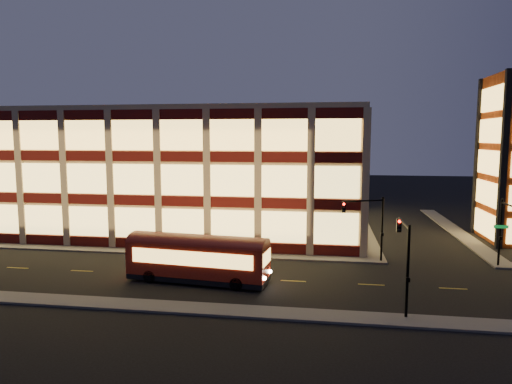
# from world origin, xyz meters

# --- Properties ---
(ground) EXTENTS (200.00, 200.00, 0.00)m
(ground) POSITION_xyz_m (0.00, 0.00, 0.00)
(ground) COLOR black
(ground) RESTS_ON ground
(sidewalk_office_south) EXTENTS (54.00, 2.00, 0.15)m
(sidewalk_office_south) POSITION_xyz_m (-3.00, 1.00, 0.07)
(sidewalk_office_south) COLOR #514F4C
(sidewalk_office_south) RESTS_ON ground
(sidewalk_office_east) EXTENTS (2.00, 30.00, 0.15)m
(sidewalk_office_east) POSITION_xyz_m (23.00, 17.00, 0.07)
(sidewalk_office_east) COLOR #514F4C
(sidewalk_office_east) RESTS_ON ground
(sidewalk_tower_west) EXTENTS (2.00, 30.00, 0.15)m
(sidewalk_tower_west) POSITION_xyz_m (34.00, 17.00, 0.07)
(sidewalk_tower_west) COLOR #514F4C
(sidewalk_tower_west) RESTS_ON ground
(sidewalk_near) EXTENTS (100.00, 2.00, 0.15)m
(sidewalk_near) POSITION_xyz_m (0.00, -13.00, 0.07)
(sidewalk_near) COLOR #514F4C
(sidewalk_near) RESTS_ON ground
(office_building) EXTENTS (50.45, 30.45, 14.50)m
(office_building) POSITION_xyz_m (-2.91, 16.91, 7.25)
(office_building) COLOR tan
(office_building) RESTS_ON ground
(traffic_signal_far) EXTENTS (3.79, 1.87, 6.00)m
(traffic_signal_far) POSITION_xyz_m (22.21, 0.24, 4.11)
(traffic_signal_far) COLOR black
(traffic_signal_far) RESTS_ON ground
(traffic_signal_right) EXTENTS (1.20, 4.37, 6.00)m
(traffic_signal_right) POSITION_xyz_m (33.50, -0.62, 4.10)
(traffic_signal_right) COLOR black
(traffic_signal_right) RESTS_ON ground
(traffic_signal_near) EXTENTS (0.32, 4.45, 6.00)m
(traffic_signal_near) POSITION_xyz_m (23.50, -11.03, 4.13)
(traffic_signal_near) COLOR black
(traffic_signal_near) RESTS_ON ground
(trolley_bus) EXTENTS (11.32, 3.98, 3.75)m
(trolley_bus) POSITION_xyz_m (8.59, -7.26, 2.08)
(trolley_bus) COLOR maroon
(trolley_bus) RESTS_ON ground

